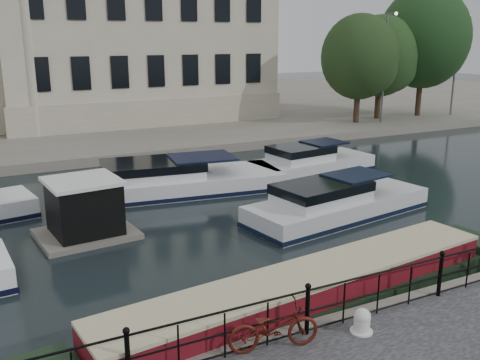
% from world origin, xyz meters
% --- Properties ---
extents(ground_plane, '(160.00, 160.00, 0.00)m').
position_xyz_m(ground_plane, '(0.00, 0.00, 0.00)').
color(ground_plane, black).
rests_on(ground_plane, ground).
extents(far_bank, '(120.00, 42.00, 0.55)m').
position_xyz_m(far_bank, '(0.00, 39.00, 0.28)').
color(far_bank, '#6B665B').
rests_on(far_bank, ground_plane).
extents(railing, '(24.14, 0.14, 1.22)m').
position_xyz_m(railing, '(0.00, -2.25, 1.20)').
color(railing, black).
rests_on(railing, near_quay).
extents(civic_building, '(53.55, 31.84, 16.85)m').
position_xyz_m(civic_building, '(-1.00, 34.71, 7.04)').
color(civic_building, '#ADA38C').
rests_on(civic_building, far_bank).
extents(lamp_posts, '(8.24, 1.55, 8.07)m').
position_xyz_m(lamp_posts, '(26.00, 20.70, 4.80)').
color(lamp_posts, '#59595B').
rests_on(lamp_posts, far_bank).
extents(bicycle, '(2.06, 1.08, 1.03)m').
position_xyz_m(bicycle, '(-0.96, -2.43, 1.07)').
color(bicycle, '#47130C').
rests_on(bicycle, near_quay).
extents(mooring_bollard, '(0.51, 0.51, 0.57)m').
position_xyz_m(mooring_bollard, '(1.13, -2.74, 0.82)').
color(mooring_bollard, silver).
rests_on(mooring_bollard, near_quay).
extents(narrowboat, '(14.56, 3.49, 1.53)m').
position_xyz_m(narrowboat, '(1.11, -0.74, 0.37)').
color(narrowboat, black).
rests_on(narrowboat, ground_plane).
extents(harbour_hut, '(3.56, 3.07, 2.20)m').
position_xyz_m(harbour_hut, '(-2.88, 7.50, 0.95)').
color(harbour_hut, '#6B665B').
rests_on(harbour_hut, ground_plane).
extents(cabin_cruisers, '(27.54, 10.46, 1.99)m').
position_xyz_m(cabin_cruisers, '(-0.17, 8.80, 0.37)').
color(cabin_cruisers, white).
rests_on(cabin_cruisers, ground_plane).
extents(trees, '(13.45, 7.30, 10.28)m').
position_xyz_m(trees, '(24.62, 21.72, 5.90)').
color(trees, black).
rests_on(trees, far_bank).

